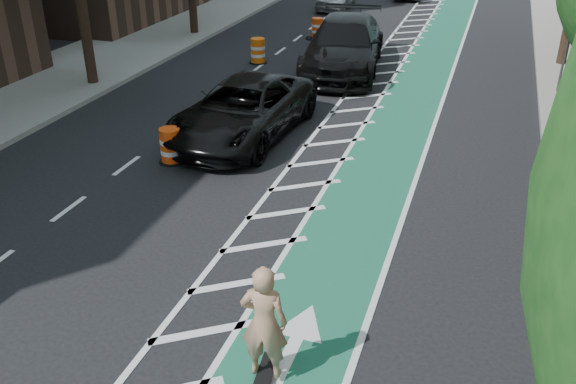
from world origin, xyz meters
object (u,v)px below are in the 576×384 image
at_px(suv_far, 344,45).
at_px(barrel_a, 171,146).
at_px(suv_near, 243,110).
at_px(skateboarder, 264,322).

relative_size(suv_far, barrel_a, 7.18).
bearing_deg(suv_far, suv_near, -105.79).
bearing_deg(suv_far, barrel_a, -110.31).
relative_size(skateboarder, suv_near, 0.33).
distance_m(suv_near, suv_far, 7.35).
relative_size(suv_near, suv_far, 0.86).
distance_m(skateboarder, suv_far, 16.19).
xyz_separation_m(skateboarder, suv_far, (-2.82, 15.94, -0.09)).
xyz_separation_m(skateboarder, barrel_a, (-5.02, 6.42, -0.62)).
height_order(suv_near, barrel_a, suv_near).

